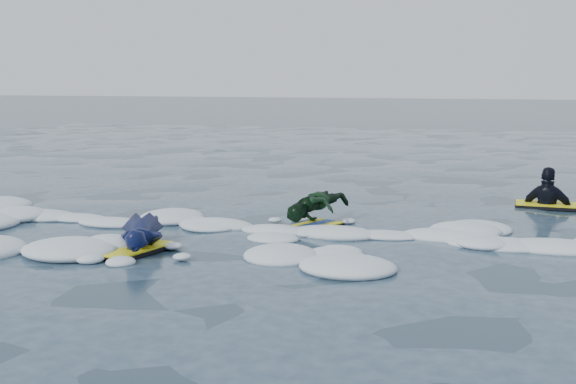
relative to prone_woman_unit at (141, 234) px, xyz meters
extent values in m
plane|color=#19343C|center=(1.33, -0.11, -0.20)|extent=(120.00, 120.00, 0.00)
cube|color=black|center=(0.00, -0.22, -0.16)|extent=(0.80, 1.10, 0.05)
cube|color=yellow|center=(0.00, -0.22, -0.13)|extent=(0.77, 1.08, 0.02)
imported|color=#0B104E|center=(0.00, 0.03, 0.02)|extent=(1.04, 1.58, 0.36)
cube|color=black|center=(1.83, 1.71, -0.17)|extent=(0.79, 0.94, 0.04)
cube|color=yellow|center=(1.83, 1.71, -0.14)|extent=(0.76, 0.92, 0.01)
cube|color=blue|center=(1.83, 1.71, -0.13)|extent=(0.50, 0.77, 0.00)
imported|color=black|center=(1.83, 1.91, 0.07)|extent=(0.98, 1.37, 0.47)
cube|color=black|center=(5.15, 4.24, -0.16)|extent=(1.04, 0.61, 0.05)
cube|color=yellow|center=(5.15, 4.24, -0.13)|extent=(1.02, 0.59, 0.02)
imported|color=black|center=(5.15, 4.24, -0.29)|extent=(0.95, 0.58, 1.52)
camera|label=1|loc=(3.96, -7.99, 1.94)|focal=45.00mm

